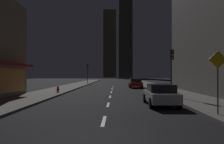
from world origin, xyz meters
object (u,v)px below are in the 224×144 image
object	(u,v)px
car_parked_near	(161,94)
car_parked_far	(136,83)
fire_hydrant_far_left	(58,89)
street_lamp_right	(214,15)
traffic_light_near_right	(172,62)
traffic_light_far_left	(87,69)
pedestrian_crossing_sign	(218,76)

from	to	relation	value
car_parked_near	car_parked_far	size ratio (longest dim) A/B	1.00
fire_hydrant_far_left	street_lamp_right	distance (m)	17.87
traffic_light_near_right	traffic_light_far_left	bearing A→B (deg)	112.78
car_parked_near	traffic_light_far_left	distance (m)	32.02
street_lamp_right	pedestrian_crossing_sign	distance (m)	3.06
fire_hydrant_far_left	traffic_light_near_right	xyz separation A→B (m)	(11.40, -4.55, 2.74)
car_parked_far	street_lamp_right	size ratio (longest dim) A/B	0.64
traffic_light_far_left	pedestrian_crossing_sign	size ratio (longest dim) A/B	1.33
traffic_light_near_right	street_lamp_right	size ratio (longest dim) A/B	0.64
fire_hydrant_far_left	street_lamp_right	xyz separation A→B (m)	(11.28, -13.07, 4.61)
fire_hydrant_far_left	car_parked_far	bearing A→B (deg)	46.26
car_parked_near	traffic_light_far_left	world-z (taller)	traffic_light_far_left
fire_hydrant_far_left	pedestrian_crossing_sign	distance (m)	17.41
traffic_light_near_right	pedestrian_crossing_sign	distance (m)	8.51
traffic_light_far_left	street_lamp_right	distance (m)	36.42
car_parked_near	traffic_light_near_right	bearing A→B (deg)	66.69
street_lamp_right	traffic_light_far_left	bearing A→B (deg)	107.40
fire_hydrant_far_left	traffic_light_near_right	bearing A→B (deg)	-21.78
traffic_light_near_right	pedestrian_crossing_sign	world-z (taller)	traffic_light_near_right
traffic_light_near_right	street_lamp_right	xyz separation A→B (m)	(-0.12, -8.52, 1.87)
car_parked_near	street_lamp_right	xyz separation A→B (m)	(1.78, -4.11, 4.33)
car_parked_far	traffic_light_far_left	xyz separation A→B (m)	(-9.10, 11.71, 2.45)
car_parked_far	fire_hydrant_far_left	bearing A→B (deg)	-133.74
fire_hydrant_far_left	pedestrian_crossing_sign	world-z (taller)	pedestrian_crossing_sign
fire_hydrant_far_left	traffic_light_near_right	size ratio (longest dim) A/B	0.16
car_parked_far	car_parked_near	bearing A→B (deg)	-90.00
traffic_light_far_left	car_parked_far	bearing A→B (deg)	-52.15
traffic_light_far_left	street_lamp_right	xyz separation A→B (m)	(10.88, -34.71, 1.87)
car_parked_near	car_parked_far	xyz separation A→B (m)	(0.00, 18.89, 0.00)
car_parked_far	traffic_light_far_left	bearing A→B (deg)	127.85
car_parked_far	traffic_light_near_right	distance (m)	14.81
traffic_light_far_left	pedestrian_crossing_sign	bearing A→B (deg)	-72.22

